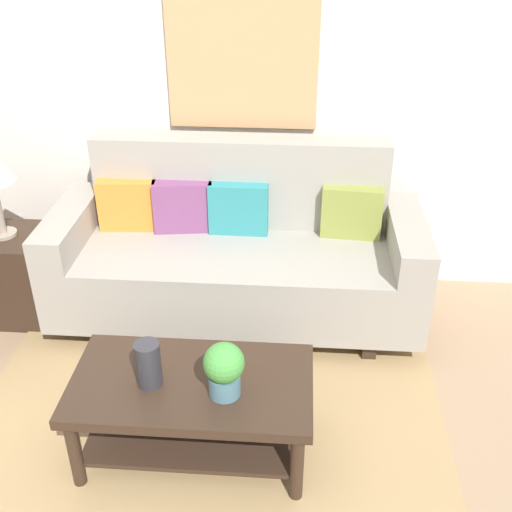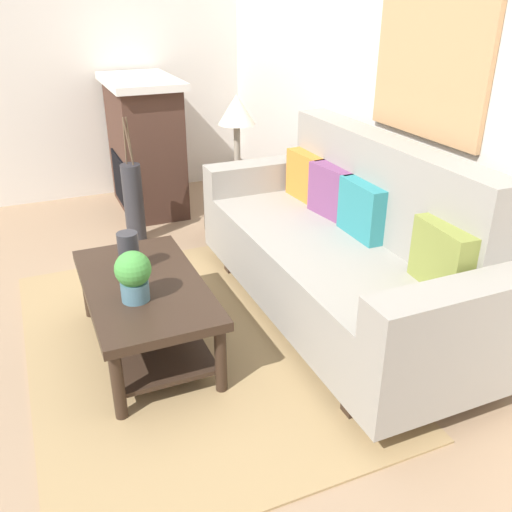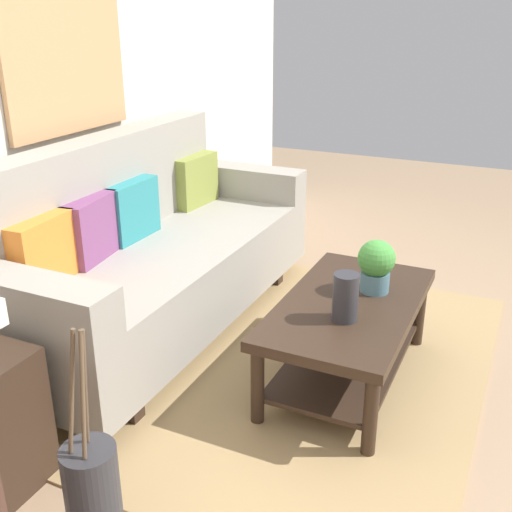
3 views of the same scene
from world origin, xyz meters
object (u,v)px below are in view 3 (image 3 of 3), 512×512
potted_plant_tabletop (376,264)px  framed_painting (66,55)px  tabletop_vase (345,297)px  couch (154,256)px  coffee_table (348,323)px  throw_pillow_plum (91,229)px  throw_pillow_orange (43,252)px  throw_pillow_teal (132,210)px  throw_pillow_olive (195,180)px

potted_plant_tabletop → framed_painting: (-0.07, 1.70, 0.91)m
tabletop_vase → framed_painting: framed_painting is taller
couch → coffee_table: bearing=-94.5°
throw_pillow_plum → tabletop_vase: throw_pillow_plum is taller
couch → potted_plant_tabletop: couch is taller
throw_pillow_orange → tabletop_vase: 1.38m
couch → throw_pillow_plum: 0.44m
throw_pillow_plum → potted_plant_tabletop: size_ratio=1.37×
couch → throw_pillow_teal: bearing=90.0°
throw_pillow_orange → throw_pillow_teal: 0.68m
couch → throw_pillow_teal: 0.28m
throw_pillow_plum → framed_painting: size_ratio=0.40×
throw_pillow_teal → throw_pillow_olive: bearing=0.0°
throw_pillow_plum → throw_pillow_olive: (1.03, 0.00, 0.00)m
potted_plant_tabletop → coffee_table: bearing=155.7°
throw_pillow_orange → tabletop_vase: (0.41, -1.31, -0.14)m
throw_pillow_orange → throw_pillow_plum: size_ratio=1.00×
couch → throw_pillow_plum: couch is taller
couch → throw_pillow_orange: couch is taller
throw_pillow_orange → framed_painting: size_ratio=0.40×
throw_pillow_olive → coffee_table: throw_pillow_olive is taller
throw_pillow_olive → potted_plant_tabletop: size_ratio=1.37×
couch → framed_painting: bearing=90.0°
throw_pillow_orange → throw_pillow_olive: same height
throw_pillow_teal → throw_pillow_orange: bearing=180.0°
throw_pillow_orange → coffee_table: 1.46m
couch → framed_painting: framed_painting is taller
coffee_table → framed_painting: bearing=86.8°
tabletop_vase → framed_painting: size_ratio=0.24×
throw_pillow_orange → throw_pillow_olive: 1.37m
couch → framed_painting: (-0.00, 0.47, 1.05)m
throw_pillow_plum → framed_painting: bearing=44.9°
tabletop_vase → potted_plant_tabletop: potted_plant_tabletop is taller
throw_pillow_plum → couch: bearing=-20.2°
couch → throw_pillow_olive: couch is taller
coffee_table → tabletop_vase: (-0.18, -0.03, 0.22)m
throw_pillow_teal → tabletop_vase: (-0.27, -1.31, -0.14)m
couch → coffee_table: couch is taller
throw_pillow_plum → coffee_table: (0.25, -1.28, -0.37)m
throw_pillow_orange → tabletop_vase: size_ratio=1.65×
coffee_table → framed_painting: framed_painting is taller
throw_pillow_olive → coffee_table: 1.54m
throw_pillow_teal → throw_pillow_olive: same height
couch → tabletop_vase: couch is taller
coffee_table → framed_painting: size_ratio=1.22×
throw_pillow_teal → framed_painting: (-0.00, 0.34, 0.80)m
throw_pillow_teal → coffee_table: throw_pillow_teal is taller
couch → throw_pillow_plum: bearing=159.8°
throw_pillow_teal → throw_pillow_olive: 0.68m
couch → throw_pillow_orange: (-0.68, 0.13, 0.25)m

